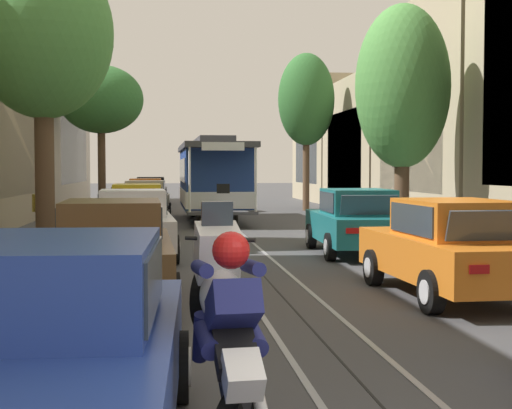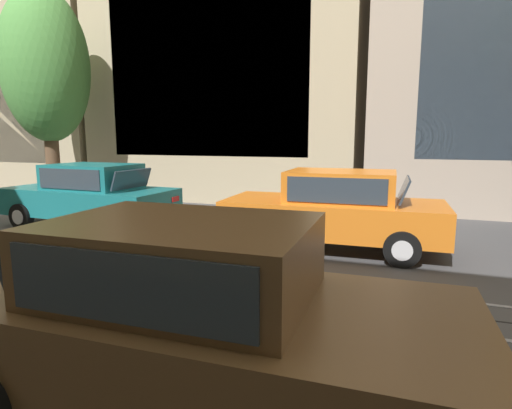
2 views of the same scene
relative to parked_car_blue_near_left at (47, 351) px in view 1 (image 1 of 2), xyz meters
name	(u,v)px [view 1 (image 1 of 2)]	position (x,y,z in m)	size (l,w,h in m)	color
ground_plane	(225,233)	(2.71, 18.36, -0.80)	(160.00, 160.00, 0.00)	#424244
trolley_track_rails	(218,226)	(2.71, 21.43, -0.79)	(1.14, 58.72, 0.01)	gray
building_facade_right	(507,96)	(12.44, 19.04, 3.76)	(5.99, 50.42, 10.87)	gray
parked_car_blue_near_left	(47,351)	(0.00, 0.00, 0.00)	(2.12, 4.41, 1.58)	#233D93
parked_car_brown_second_left	(112,251)	(0.00, 6.40, 0.00)	(2.09, 4.40, 1.58)	brown
parked_car_white_mid_left	(133,223)	(0.07, 12.19, 0.00)	(2.14, 4.42, 1.58)	silver
parked_car_yellow_fourth_left	(137,209)	(-0.07, 18.51, 0.00)	(2.07, 4.39, 1.58)	gold
parked_car_beige_fifth_left	(146,200)	(0.01, 25.05, 0.00)	(2.11, 4.41, 1.58)	#C1B28E
parked_car_orange_sixth_left	(146,195)	(-0.14, 30.91, 0.00)	(2.03, 4.37, 1.58)	orange
parked_car_black_far_left	(151,191)	(-0.02, 37.47, 0.00)	(2.02, 4.37, 1.58)	black
parked_car_orange_second_right	(453,248)	(5.43, 6.18, 0.00)	(2.10, 4.41, 1.58)	orange
parked_car_teal_mid_right	(356,221)	(5.42, 12.26, 0.00)	(2.10, 4.40, 1.58)	#196B70
street_tree_kerb_left_second	(43,35)	(-2.43, 15.45, 4.86)	(3.77, 3.80, 8.02)	brown
street_tree_kerb_left_mid	(101,100)	(-2.19, 30.81, 4.51)	(4.00, 3.33, 6.97)	#4C3826
street_tree_kerb_right_second	(403,88)	(7.68, 15.75, 3.61)	(2.76, 2.58, 6.84)	brown
street_tree_kerb_right_mid	(306,100)	(7.69, 30.80, 4.61)	(2.78, 2.43, 7.72)	brown
cable_car_trolley	(213,179)	(2.71, 24.48, 0.86)	(2.64, 9.15, 3.28)	navy
motorcycle_with_rider	(226,326)	(1.26, -0.07, 0.16)	(0.54, 1.86, 1.83)	black
pedestrian_on_left_pavement	(42,208)	(-2.79, 17.11, 0.12)	(0.55, 0.41, 1.62)	black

